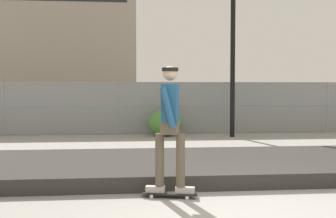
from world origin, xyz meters
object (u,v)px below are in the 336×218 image
skater (170,120)px  parked_car_near (110,108)px  parked_car_mid (252,107)px  shrub_left (165,123)px  skateboard (170,193)px

skater → parked_car_near: skater is taller
parked_car_mid → shrub_left: (-3.95, -2.97, -0.38)m
skater → parked_car_near: (-1.36, 10.99, -0.29)m
parked_car_near → shrub_left: bearing=-57.8°
parked_car_near → shrub_left: size_ratio=3.85×
skater → shrub_left: 7.89m
shrub_left → parked_car_mid: bearing=36.9°
skateboard → parked_car_mid: size_ratio=0.18×
skateboard → parked_car_near: size_ratio=0.18×
skateboard → skater: skater is taller
skater → parked_car_near: bearing=97.1°
parked_car_mid → shrub_left: 4.96m
parked_car_near → parked_car_mid: 5.94m
skater → parked_car_mid: skater is taller
skater → parked_car_mid: size_ratio=0.41×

